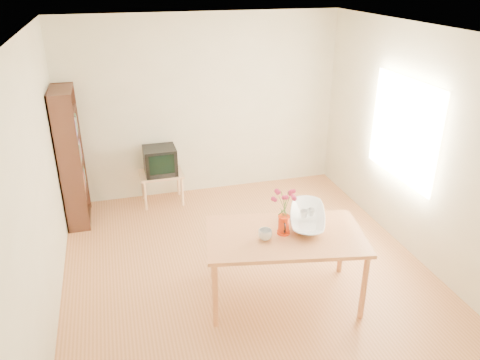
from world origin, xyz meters
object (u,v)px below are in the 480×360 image
object	(u,v)px
mug	(265,235)
television	(160,160)
pitcher	(284,225)
table	(285,241)
bowl	(309,199)

from	to	relation	value
mug	television	distance (m)	2.64
pitcher	mug	world-z (taller)	pitcher
table	television	world-z (taller)	television
pitcher	mug	size ratio (longest dim) A/B	1.52
bowl	television	distance (m)	2.65
mug	bowl	xyz separation A→B (m)	(0.53, 0.23, 0.20)
pitcher	bowl	world-z (taller)	bowl
pitcher	bowl	bearing A→B (deg)	41.14
bowl	television	world-z (taller)	bowl
mug	pitcher	bearing A→B (deg)	-160.28
table	bowl	bearing A→B (deg)	42.20
pitcher	television	world-z (taller)	pitcher
table	television	distance (m)	2.67
mug	bowl	size ratio (longest dim) A/B	0.25
television	table	bearing A→B (deg)	-69.98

